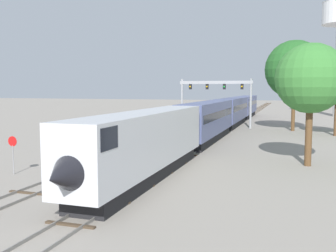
# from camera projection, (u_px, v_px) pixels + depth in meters

# --- Properties ---
(ground_plane) EXTENTS (400.00, 400.00, 0.00)m
(ground_plane) POSITION_uv_depth(u_px,v_px,m) (95.00, 190.00, 24.08)
(ground_plane) COLOR gray
(track_main) EXTENTS (2.60, 200.00, 0.16)m
(track_main) POSITION_uv_depth(u_px,v_px,m) (242.00, 119.00, 80.28)
(track_main) COLOR slate
(track_main) RESTS_ON ground
(track_near) EXTENTS (2.60, 160.00, 0.16)m
(track_near) POSITION_uv_depth(u_px,v_px,m) (194.00, 127.00, 63.03)
(track_near) COLOR slate
(track_near) RESTS_ON ground
(passenger_train) EXTENTS (3.04, 83.85, 4.80)m
(passenger_train) POSITION_uv_depth(u_px,v_px,m) (223.00, 114.00, 56.85)
(passenger_train) COLOR silver
(passenger_train) RESTS_ON ground
(signal_gantry) EXTENTS (12.10, 0.49, 8.07)m
(signal_gantry) POSITION_uv_depth(u_px,v_px,m) (216.00, 92.00, 62.80)
(signal_gantry) COLOR #999BA0
(signal_gantry) RESTS_ON ground
(stop_sign) EXTENTS (0.76, 0.08, 2.88)m
(stop_sign) POSITION_uv_depth(u_px,v_px,m) (13.00, 150.00, 28.37)
(stop_sign) COLOR gray
(stop_sign) RESTS_ON ground
(trackside_tree_left) EXTENTS (5.74, 5.74, 10.13)m
(trackside_tree_left) POSITION_uv_depth(u_px,v_px,m) (311.00, 79.00, 30.99)
(trackside_tree_left) COLOR brown
(trackside_tree_left) RESTS_ON ground
(trackside_tree_mid) EXTENTS (8.81, 8.81, 13.72)m
(trackside_tree_mid) POSITION_uv_depth(u_px,v_px,m) (295.00, 70.00, 57.29)
(trackside_tree_mid) COLOR brown
(trackside_tree_mid) RESTS_ON ground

